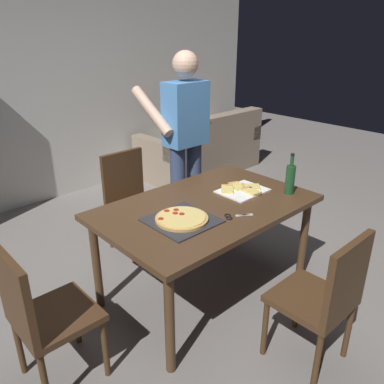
% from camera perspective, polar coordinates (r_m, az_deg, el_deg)
% --- Properties ---
extents(ground_plane, '(12.00, 12.00, 0.00)m').
position_cam_1_polar(ground_plane, '(3.18, 1.90, -14.20)').
color(ground_plane, gray).
extents(back_wall, '(6.40, 0.10, 2.80)m').
position_cam_1_polar(back_wall, '(4.77, -21.22, 15.25)').
color(back_wall, silver).
rests_on(back_wall, ground_plane).
extents(dining_table, '(1.55, 0.98, 0.75)m').
position_cam_1_polar(dining_table, '(2.82, 2.07, -3.20)').
color(dining_table, '#4C331E').
rests_on(dining_table, ground_plane).
extents(chair_near_camera, '(0.42, 0.42, 0.90)m').
position_cam_1_polar(chair_near_camera, '(2.42, 19.01, -14.05)').
color(chair_near_camera, '#472D19').
rests_on(chair_near_camera, ground_plane).
extents(chair_far_side, '(0.42, 0.42, 0.90)m').
position_cam_1_polar(chair_far_side, '(3.58, -9.01, -0.46)').
color(chair_far_side, '#472D19').
rests_on(chair_far_side, ground_plane).
extents(chair_left_end, '(0.42, 0.42, 0.90)m').
position_cam_1_polar(chair_left_end, '(2.34, -21.44, -15.95)').
color(chair_left_end, '#472D19').
rests_on(chair_left_end, ground_plane).
extents(couch, '(1.71, 0.87, 0.85)m').
position_cam_1_polar(couch, '(5.52, 1.52, 5.96)').
color(couch, gray).
rests_on(couch, ground_plane).
extents(person_serving_pizza, '(0.55, 0.54, 1.75)m').
position_cam_1_polar(person_serving_pizza, '(3.53, -1.09, 7.84)').
color(person_serving_pizza, '#38476B').
rests_on(person_serving_pizza, ground_plane).
extents(pepperoni_pizza_on_tray, '(0.41, 0.41, 0.04)m').
position_cam_1_polar(pepperoni_pizza_on_tray, '(2.55, -1.52, -3.99)').
color(pepperoni_pizza_on_tray, '#2D2D33').
rests_on(pepperoni_pizza_on_tray, dining_table).
extents(pizza_slices_on_towel, '(0.36, 0.31, 0.03)m').
position_cam_1_polar(pizza_slices_on_towel, '(3.04, 7.29, 0.40)').
color(pizza_slices_on_towel, white).
rests_on(pizza_slices_on_towel, dining_table).
extents(wine_bottle, '(0.07, 0.07, 0.32)m').
position_cam_1_polar(wine_bottle, '(3.02, 14.19, 1.91)').
color(wine_bottle, '#194723').
rests_on(wine_bottle, dining_table).
extents(kitchen_scissors, '(0.19, 0.15, 0.01)m').
position_cam_1_polar(kitchen_scissors, '(2.62, 6.18, -3.53)').
color(kitchen_scissors, silver).
rests_on(kitchen_scissors, dining_table).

